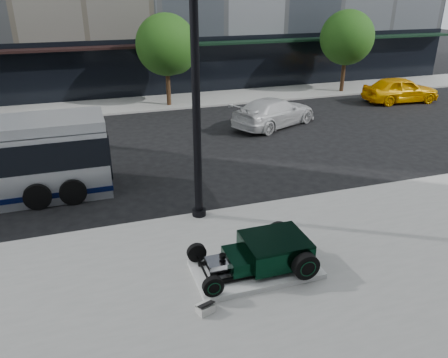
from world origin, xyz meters
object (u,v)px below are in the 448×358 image
object	(u,v)px
lamppost	(196,101)
yellow_taxi	(401,90)
white_sedan	(275,112)
hot_rod	(267,251)

from	to	relation	value
lamppost	yellow_taxi	world-z (taller)	lamppost
white_sedan	hot_rod	bearing A→B (deg)	130.19
hot_rod	yellow_taxi	xyz separation A→B (m)	(16.31, 15.01, 0.16)
yellow_taxi	white_sedan	bearing A→B (deg)	107.51
white_sedan	yellow_taxi	bearing A→B (deg)	-102.01
white_sedan	yellow_taxi	xyz separation A→B (m)	(10.36, 2.33, 0.07)
lamppost	white_sedan	distance (m)	11.87
white_sedan	yellow_taxi	world-z (taller)	yellow_taxi
lamppost	yellow_taxi	bearing A→B (deg)	33.47
hot_rod	yellow_taxi	size ratio (longest dim) A/B	0.64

